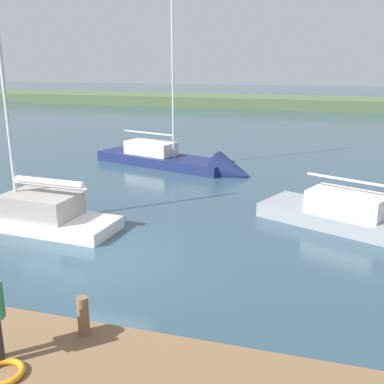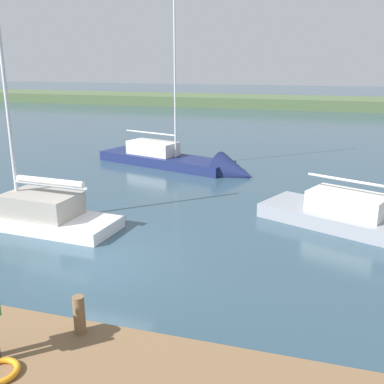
{
  "view_description": "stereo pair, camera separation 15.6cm",
  "coord_description": "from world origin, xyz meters",
  "views": [
    {
      "loc": [
        -5.76,
        10.32,
        5.32
      ],
      "look_at": [
        -1.9,
        -2.99,
        1.32
      ],
      "focal_mm": 42.38,
      "sensor_mm": 36.0,
      "label": 1
    },
    {
      "loc": [
        -5.91,
        10.28,
        5.32
      ],
      "look_at": [
        -1.9,
        -2.99,
        1.32
      ],
      "focal_mm": 42.38,
      "sensor_mm": 36.0,
      "label": 2
    }
  ],
  "objects": [
    {
      "name": "sailboat_behind_pier",
      "position": [
        4.56,
        -2.04,
        0.2
      ],
      "size": [
        7.41,
        2.39,
        7.97
      ],
      "rotation": [
        0.0,
        0.0,
        -0.07
      ],
      "color": "white",
      "rests_on": "ground_plane"
    },
    {
      "name": "far_shoreline",
      "position": [
        0.0,
        -46.38,
        0.0
      ],
      "size": [
        180.0,
        8.0,
        2.4
      ],
      "primitive_type": "cube",
      "color": "#4C603D",
      "rests_on": "ground_plane"
    },
    {
      "name": "sailboat_outer_mooring",
      "position": [
        1.11,
        -11.57,
        0.19
      ],
      "size": [
        9.17,
        4.55,
        11.24
      ],
      "rotation": [
        0.0,
        0.0,
        2.84
      ],
      "color": "navy",
      "rests_on": "ground_plane"
    },
    {
      "name": "mooring_post_near",
      "position": [
        -1.9,
        3.99,
        0.96
      ],
      "size": [
        0.21,
        0.21,
        0.72
      ],
      "primitive_type": "cylinder",
      "color": "brown",
      "rests_on": "dock_pier"
    },
    {
      "name": "ground_plane",
      "position": [
        0.0,
        0.0,
        0.0
      ],
      "size": [
        200.0,
        200.0,
        0.0
      ],
      "primitive_type": "plane",
      "color": "#2D4756"
    }
  ]
}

